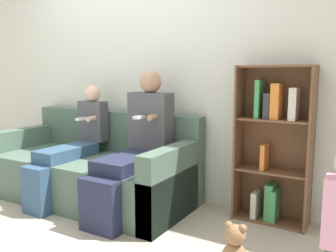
{
  "coord_description": "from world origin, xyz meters",
  "views": [
    {
      "loc": [
        2.13,
        -1.97,
        1.21
      ],
      "look_at": [
        0.62,
        0.61,
        0.77
      ],
      "focal_mm": 38.0,
      "sensor_mm": 36.0,
      "label": 1
    }
  ],
  "objects": [
    {
      "name": "ground_plane",
      "position": [
        0.0,
        0.0,
        0.0
      ],
      "size": [
        14.0,
        14.0,
        0.0
      ],
      "primitive_type": "plane",
      "color": "#B2A893"
    },
    {
      "name": "child_seated",
      "position": [
        -0.35,
        0.43,
        0.54
      ],
      "size": [
        0.29,
        0.88,
        1.09
      ],
      "color": "#335170",
      "rests_on": "ground_plane"
    },
    {
      "name": "teddy_bear",
      "position": [
        1.46,
        -0.04,
        0.16
      ],
      "size": [
        0.16,
        0.14,
        0.33
      ],
      "color": "#936B47",
      "rests_on": "ground_plane"
    },
    {
      "name": "couch",
      "position": [
        -0.21,
        0.55,
        0.27
      ],
      "size": [
        2.02,
        0.91,
        0.83
      ],
      "color": "#4C6656",
      "rests_on": "ground_plane"
    },
    {
      "name": "back_wall",
      "position": [
        0.0,
        1.04,
        1.27
      ],
      "size": [
        10.0,
        0.06,
        2.55
      ],
      "color": "silver",
      "rests_on": "ground_plane"
    },
    {
      "name": "adult_seated",
      "position": [
        0.37,
        0.47,
        0.62
      ],
      "size": [
        0.39,
        0.88,
        1.23
      ],
      "color": "#232842",
      "rests_on": "ground_plane"
    },
    {
      "name": "bookshelf",
      "position": [
        1.44,
        0.9,
        0.63
      ],
      "size": [
        0.59,
        0.26,
        1.28
      ],
      "color": "brown",
      "rests_on": "ground_plane"
    }
  ]
}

